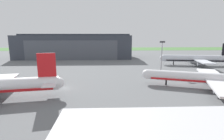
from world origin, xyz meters
TOP-DOWN VIEW (x-y plane):
  - ground_plane at (0.00, 0.00)m, footprint 440.00×440.00m
  - grass_field_strip at (0.00, 182.69)m, footprint 440.00×56.00m
  - maintenance_hangar at (-10.51, 87.44)m, footprint 87.42×33.26m
  - airliner_near_left at (49.48, -2.73)m, footprint 44.06×38.27m
  - airliner_far_right at (68.01, 44.77)m, footprint 41.47×36.58m
  - apron_light_mast at (40.49, 24.79)m, footprint 2.40×0.50m

SIDE VIEW (x-z plane):
  - ground_plane at x=0.00m, z-range 0.00..0.00m
  - grass_field_strip at x=0.00m, z-range 0.00..0.08m
  - airliner_near_left at x=49.48m, z-range -2.19..9.11m
  - airliner_far_right at x=68.01m, z-range -2.59..10.50m
  - maintenance_hangar at x=-10.51m, z-range -0.46..18.42m
  - apron_light_mast at x=40.49m, z-range 1.54..16.51m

